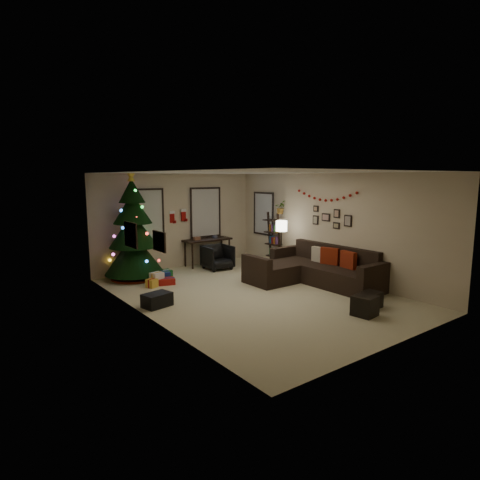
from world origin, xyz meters
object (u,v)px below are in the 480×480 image
sofa (312,271)px  desk_chair (218,257)px  bookshelf (274,240)px  desk (208,242)px  christmas_tree (133,234)px

sofa → desk_chair: size_ratio=4.30×
bookshelf → desk: bearing=137.3°
christmas_tree → desk: bearing=6.0°
desk_chair → bookshelf: bearing=-22.1°
christmas_tree → bookshelf: (3.83, -1.08, -0.38)m
desk_chair → desk: bearing=85.3°
christmas_tree → desk_chair: 2.48m
desk_chair → bookshelf: size_ratio=0.44×
christmas_tree → desk_chair: bearing=-9.8°
desk → desk_chair: desk is taller
christmas_tree → bookshelf: size_ratio=1.75×
christmas_tree → sofa: size_ratio=0.93×
sofa → desk: 3.48m
desk → sofa: bearing=-74.0°
christmas_tree → desk: 2.44m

